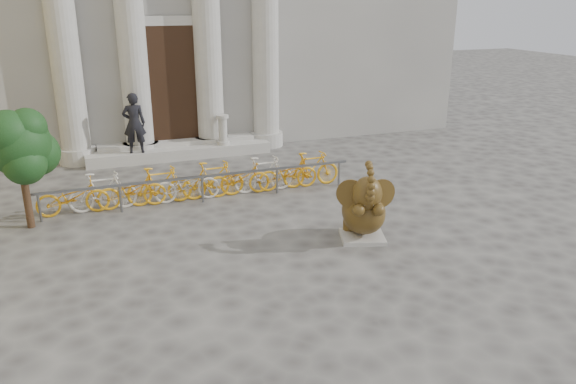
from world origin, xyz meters
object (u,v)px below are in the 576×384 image
object	(u,v)px
pedestrian	(134,123)
elephant_statue	(364,210)
bike_rack	(200,181)
tree	(20,146)

from	to	relation	value
pedestrian	elephant_statue	bearing A→B (deg)	122.25
bike_rack	tree	world-z (taller)	tree
bike_rack	pedestrian	distance (m)	4.30
bike_rack	pedestrian	size ratio (longest dim) A/B	4.28
elephant_statue	tree	bearing A→B (deg)	172.71
bike_rack	tree	distance (m)	4.34
elephant_statue	bike_rack	world-z (taller)	elephant_statue
pedestrian	tree	bearing A→B (deg)	63.31
bike_rack	pedestrian	world-z (taller)	pedestrian
bike_rack	elephant_statue	bearing A→B (deg)	-53.76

